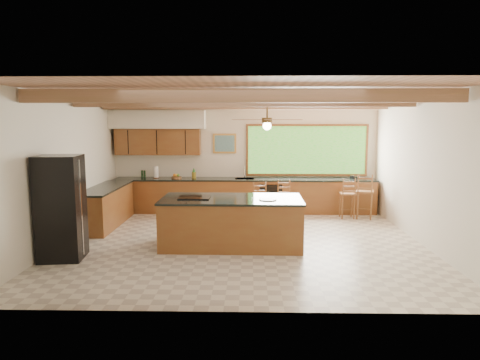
{
  "coord_description": "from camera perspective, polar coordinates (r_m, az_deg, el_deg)",
  "views": [
    {
      "loc": [
        0.14,
        -8.51,
        2.46
      ],
      "look_at": [
        -0.07,
        0.8,
        1.17
      ],
      "focal_mm": 32.0,
      "sensor_mm": 36.0,
      "label": 1
    }
  ],
  "objects": [
    {
      "name": "counter_run",
      "position": [
        11.25,
        -3.61,
        -2.37
      ],
      "size": [
        7.12,
        3.1,
        1.24
      ],
      "color": "brown",
      "rests_on": "ground"
    },
    {
      "name": "bar_stool_d",
      "position": [
        11.19,
        16.41,
        -1.58
      ],
      "size": [
        0.52,
        0.52,
        1.16
      ],
      "rotation": [
        0.0,
        0.0,
        -0.3
      ],
      "color": "brown",
      "rests_on": "ground"
    },
    {
      "name": "ground",
      "position": [
        8.86,
        0.36,
        -8.25
      ],
      "size": [
        7.2,
        7.2,
        0.0
      ],
      "primitive_type": "plane",
      "color": "beige",
      "rests_on": "ground"
    },
    {
      "name": "island",
      "position": [
        8.5,
        -1.12,
        -5.59
      ],
      "size": [
        2.77,
        1.33,
        0.98
      ],
      "rotation": [
        0.0,
        0.0,
        -0.01
      ],
      "color": "brown",
      "rests_on": "ground"
    },
    {
      "name": "bar_stool_b",
      "position": [
        10.23,
        2.5,
        -2.54
      ],
      "size": [
        0.41,
        0.41,
        1.04
      ],
      "rotation": [
        0.0,
        0.0,
        0.12
      ],
      "color": "brown",
      "rests_on": "ground"
    },
    {
      "name": "bar_stool_a",
      "position": [
        10.88,
        5.77,
        -2.01
      ],
      "size": [
        0.38,
        0.38,
        1.02
      ],
      "rotation": [
        0.0,
        0.0,
        0.03
      ],
      "color": "brown",
      "rests_on": "ground"
    },
    {
      "name": "room_shell",
      "position": [
        9.17,
        -0.62,
        6.32
      ],
      "size": [
        7.27,
        6.54,
        3.02
      ],
      "color": "beige",
      "rests_on": "ground"
    },
    {
      "name": "bar_stool_c",
      "position": [
        11.15,
        14.2,
        -1.87
      ],
      "size": [
        0.38,
        0.38,
        1.05
      ],
      "rotation": [
        0.0,
        0.0,
        -0.0
      ],
      "color": "brown",
      "rests_on": "ground"
    },
    {
      "name": "refrigerator",
      "position": [
        8.25,
        -22.77,
        -3.43
      ],
      "size": [
        0.8,
        0.78,
        1.86
      ],
      "rotation": [
        0.0,
        0.0,
        0.1
      ],
      "color": "black",
      "rests_on": "ground"
    }
  ]
}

